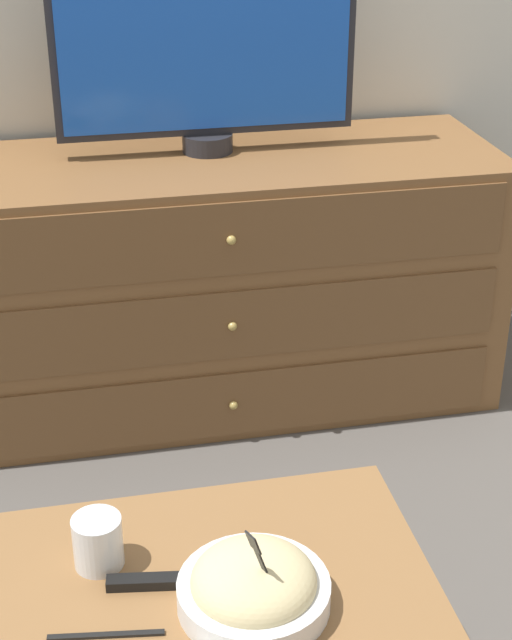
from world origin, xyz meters
The scene contains 8 objects.
ground_plane centered at (0.00, 0.00, 0.00)m, with size 12.00×12.00×0.00m, color #56514C.
dresser centered at (-0.08, -0.31, 0.36)m, with size 1.57×0.57×0.72m.
tv centered at (-0.08, -0.25, 1.00)m, with size 0.80×0.14×0.54m.
coffee_table centered at (-0.30, -1.65, 0.37)m, with size 0.72×0.58×0.44m.
takeout_bowl centered at (-0.25, -1.67, 0.48)m, with size 0.24×0.24×0.17m.
drink_cup centered at (-0.47, -1.53, 0.48)m, with size 0.08×0.08×0.09m.
knife centered at (-0.47, -1.69, 0.45)m, with size 0.17×0.03×0.01m.
remote_control centered at (-0.40, -1.60, 0.45)m, with size 0.14×0.05×0.02m.
Camera 1 is at (-0.48, -2.79, 1.53)m, focal length 55.00 mm.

